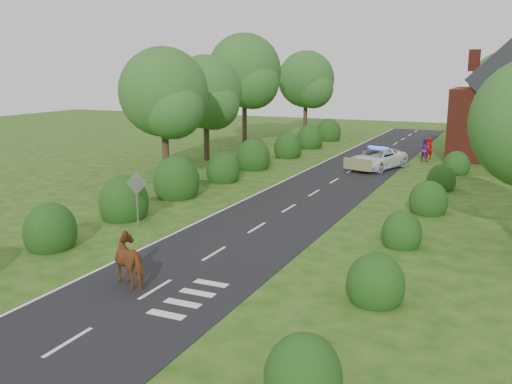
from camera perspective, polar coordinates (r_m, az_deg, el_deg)
The scene contains 16 objects.
ground at distance 22.21m, azimuth -4.20°, elevation -6.20°, with size 120.00×120.00×0.00m, color #184C10.
road at distance 35.67m, azimuth 7.37°, elevation 0.83°, with size 6.00×70.00×0.02m, color black.
road_markings at distance 34.25m, azimuth 3.78°, elevation 0.45°, with size 4.96×70.00×0.01m.
hedgerow_left at distance 35.02m, azimuth -4.46°, elevation 1.91°, with size 2.75×50.41×3.00m.
hedgerow_right at distance 30.59m, azimuth 17.15°, elevation -0.50°, with size 2.10×45.78×2.10m.
tree_left_a at distance 36.31m, azimuth -9.00°, elevation 9.46°, with size 5.74×5.60×8.38m.
tree_left_b at distance 43.94m, azimuth -4.86°, elevation 9.65°, with size 5.74×5.60×8.07m.
tree_left_c at distance 53.43m, azimuth -0.96°, elevation 11.74°, with size 6.97×6.80×10.22m.
tree_left_d at distance 61.79m, azimuth 5.21°, elevation 10.94°, with size 6.15×6.00×8.89m.
tree_right_c at distance 56.35m, azimuth 23.82°, elevation 9.54°, with size 6.15×6.00×8.58m.
road_sign at distance 26.02m, azimuth -11.85°, elevation 0.09°, with size 1.06×0.08×2.53m.
house at distance 48.58m, azimuth 23.76°, elevation 7.42°, with size 8.00×7.40×9.17m.
cow at distance 19.41m, azimuth -12.16°, elevation -7.02°, with size 1.05×1.99×1.41m, color brown.
police_van at distance 41.46m, azimuth 12.02°, elevation 3.27°, with size 3.85×5.73×1.60m.
pedestrian_red at distance 46.95m, azimuth 16.90°, elevation 4.19°, with size 0.62×0.41×1.71m, color #B6080B.
pedestrian_purple at distance 45.71m, azimuth 16.50°, elevation 4.05°, with size 0.86×0.67×1.78m, color #582969.
Camera 1 is at (10.14, -18.47, 7.03)m, focal length 40.00 mm.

